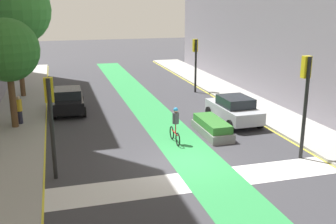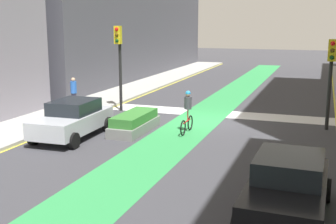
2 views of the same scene
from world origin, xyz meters
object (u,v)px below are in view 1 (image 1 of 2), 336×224
at_px(traffic_signal_far_right, 195,55).
at_px(cyclist_in_lane, 175,124).
at_px(traffic_signal_near_left, 50,109).
at_px(car_silver_right_far, 234,109).
at_px(street_tree_far, 15,10).
at_px(traffic_signal_near_right, 305,88).
at_px(median_planter, 212,128).
at_px(street_tree_near, 7,51).
at_px(car_black_left_far, 68,100).
at_px(pedestrian_sidewalk_left_a, 19,110).

relative_size(traffic_signal_far_right, cyclist_in_lane, 2.20).
distance_m(traffic_signal_far_right, cyclist_in_lane, 11.94).
xyz_separation_m(traffic_signal_near_left, car_silver_right_far, (10.10, 4.94, -2.05)).
height_order(traffic_signal_far_right, street_tree_far, street_tree_far).
bearing_deg(traffic_signal_near_left, traffic_signal_near_right, -4.41).
height_order(cyclist_in_lane, median_planter, cyclist_in_lane).
relative_size(traffic_signal_far_right, street_tree_near, 0.69).
height_order(street_tree_near, median_planter, street_tree_near).
relative_size(street_tree_near, street_tree_far, 0.69).
bearing_deg(car_black_left_far, pedestrian_sidewalk_left_a, -140.51).
bearing_deg(street_tree_far, pedestrian_sidewalk_left_a, -87.81).
relative_size(traffic_signal_near_right, traffic_signal_near_left, 1.13).
distance_m(traffic_signal_near_right, traffic_signal_far_right, 14.08).
xyz_separation_m(traffic_signal_near_right, cyclist_in_lane, (-4.88, 3.34, -2.23)).
xyz_separation_m(traffic_signal_near_left, car_black_left_far, (0.94, 9.93, -2.05)).
height_order(traffic_signal_near_left, car_black_left_far, traffic_signal_near_left).
relative_size(car_silver_right_far, median_planter, 1.30).
height_order(car_silver_right_far, median_planter, car_silver_right_far).
relative_size(traffic_signal_near_left, pedestrian_sidewalk_left_a, 2.54).
relative_size(traffic_signal_far_right, pedestrian_sidewalk_left_a, 2.56).
bearing_deg(car_silver_right_far, pedestrian_sidewalk_left_a, 167.19).
bearing_deg(car_silver_right_far, median_planter, -139.60).
bearing_deg(traffic_signal_near_left, pedestrian_sidewalk_left_a, 103.41).
height_order(car_silver_right_far, car_black_left_far, same).
bearing_deg(median_planter, traffic_signal_near_left, -158.35).
relative_size(car_silver_right_far, cyclist_in_lane, 2.29).
height_order(car_silver_right_far, street_tree_near, street_tree_near).
bearing_deg(street_tree_near, traffic_signal_far_right, 25.88).
xyz_separation_m(traffic_signal_near_left, cyclist_in_lane, (5.80, 2.52, -1.88)).
relative_size(car_silver_right_far, pedestrian_sidewalk_left_a, 2.66).
xyz_separation_m(cyclist_in_lane, pedestrian_sidewalk_left_a, (-7.63, 5.13, -0.01)).
bearing_deg(street_tree_far, traffic_signal_far_right, -7.40).
relative_size(traffic_signal_far_right, car_black_left_far, 0.96).
xyz_separation_m(traffic_signal_near_right, street_tree_far, (-12.78, 15.74, 3.06)).
height_order(street_tree_near, street_tree_far, street_tree_far).
height_order(traffic_signal_far_right, car_silver_right_far, traffic_signal_far_right).
bearing_deg(traffic_signal_near_left, car_black_left_far, 84.59).
distance_m(traffic_signal_near_right, traffic_signal_near_left, 10.72).
distance_m(traffic_signal_near_right, car_black_left_far, 14.71).
relative_size(street_tree_near, median_planter, 1.81).
bearing_deg(car_silver_right_far, street_tree_near, 170.02).
bearing_deg(traffic_signal_near_left, traffic_signal_far_right, 51.17).
bearing_deg(street_tree_far, cyclist_in_lane, -57.48).
height_order(traffic_signal_near_right, traffic_signal_near_left, traffic_signal_near_right).
relative_size(car_silver_right_far, car_black_left_far, 1.00).
bearing_deg(cyclist_in_lane, car_silver_right_far, 29.42).
xyz_separation_m(traffic_signal_near_left, median_planter, (8.04, 3.19, -2.45)).
distance_m(pedestrian_sidewalk_left_a, median_planter, 10.84).
distance_m(car_black_left_far, street_tree_far, 8.00).
distance_m(cyclist_in_lane, median_planter, 2.41).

